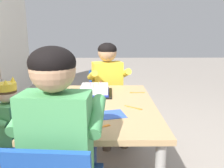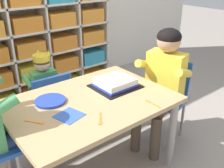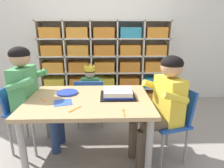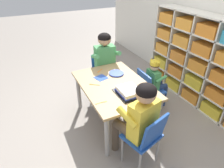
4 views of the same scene
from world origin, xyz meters
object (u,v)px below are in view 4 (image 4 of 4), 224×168
Objects in this scene: guest_at_table_side at (139,116)px; birthday_cake_on_tray at (129,91)px; classroom_chair_blue at (148,87)px; classroom_chair_guest_side at (146,136)px; activity_table at (114,89)px; fork_by_napkin at (102,102)px; classroom_chair_adult_side at (104,70)px; paper_plate_stack at (116,73)px; child_with_crown at (156,78)px; fork_at_table_front_edge at (94,85)px; adult_helper_seated at (106,60)px; fork_near_child_seat at (100,71)px.

guest_at_table_side reaches higher than birthday_cake_on_tray.
classroom_chair_guest_side is (0.83, -0.61, 0.05)m from classroom_chair_blue.
activity_table is 8.49× the size of fork_by_napkin.
fork_by_napkin is (0.99, -0.46, 0.16)m from classroom_chair_adult_side.
paper_plate_stack is at bearing -118.79° from guest_at_table_side.
child_with_crown reaches higher than fork_at_table_front_edge.
guest_at_table_side is 0.92m from paper_plate_stack.
fork_at_table_front_edge reaches higher than activity_table.
classroom_chair_guest_side is 0.23m from guest_at_table_side.
classroom_chair_guest_side is (0.82, -0.72, -0.08)m from child_with_crown.
adult_helper_seated is (-0.54, -0.42, 0.29)m from classroom_chair_blue.
guest_at_table_side is (-0.11, -0.03, 0.19)m from classroom_chair_guest_side.
activity_table is at bearing -134.41° from fork_by_napkin.
classroom_chair_blue is 4.77× the size of fork_by_napkin.
adult_helper_seated reaches higher than birthday_cake_on_tray.
classroom_chair_blue is 0.63× the size of guest_at_table_side.
fork_near_child_seat is at bearing -176.01° from activity_table.
birthday_cake_on_tray is 0.47m from fork_at_table_front_edge.
fork_near_child_seat is at bearing -109.93° from fork_by_napkin.
fork_at_table_front_edge is (-0.36, -0.30, -0.03)m from birthday_cake_on_tray.
birthday_cake_on_tray reaches higher than fork_near_child_seat.
guest_at_table_side is at bearing 123.24° from fork_by_napkin.
adult_helper_seated reaches higher than fork_at_table_front_edge.
guest_at_table_side is 0.44m from fork_by_napkin.
classroom_chair_adult_side is 1.49m from classroom_chair_guest_side.
activity_table is at bearing -168.40° from birthday_cake_on_tray.
fork_at_table_front_edge is at bearing -124.80° from adult_helper_seated.
fork_at_table_front_edge is at bearing -92.23° from classroom_chair_guest_side.
classroom_chair_adult_side reaches higher than paper_plate_stack.
paper_plate_stack is 1.57× the size of fork_by_napkin.
classroom_chair_guest_side is at bearing 140.39° from child_with_crown.
classroom_chair_adult_side reaches higher than fork_at_table_front_edge.
child_with_crown is at bearing -146.89° from classroom_chair_guest_side.
classroom_chair_guest_side is 2.15× the size of birthday_cake_on_tray.
guest_at_table_side is 9.21× the size of fork_near_child_seat.
fork_at_table_front_edge is (-0.88, -0.21, 0.18)m from classroom_chair_guest_side.
adult_helper_seated reaches higher than paper_plate_stack.
paper_plate_stack is at bearing 55.39° from fork_at_table_front_edge.
guest_at_table_side reaches higher than child_with_crown.
fork_by_napkin reaches higher than activity_table.
classroom_chair_blue is at bearing -67.87° from fork_near_child_seat.
adult_helper_seated reaches higher than fork_by_napkin.
activity_table is 0.62m from adult_helper_seated.
birthday_cake_on_tray reaches higher than paper_plate_stack.
activity_table is 0.72m from classroom_chair_adult_side.
activity_table is 0.79m from classroom_chair_guest_side.
fork_at_table_front_edge is at bearing -111.41° from activity_table.
classroom_chair_guest_side is 0.56m from birthday_cake_on_tray.
classroom_chair_adult_side is 5.83× the size of fork_at_table_front_edge.
paper_plate_stack is at bearing 169.80° from birthday_cake_on_tray.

